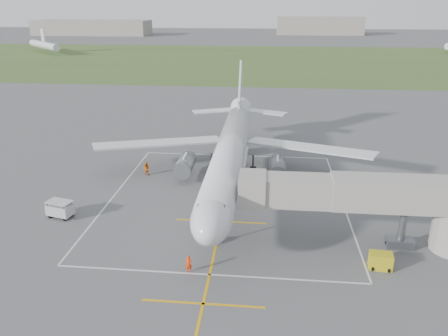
# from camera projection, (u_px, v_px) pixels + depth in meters

# --- Properties ---
(ground) EXTENTS (700.00, 700.00, 0.00)m
(ground) POSITION_uv_depth(u_px,v_px,m) (229.00, 186.00, 57.19)
(ground) COLOR #505052
(ground) RESTS_ON ground
(grass_strip) EXTENTS (700.00, 120.00, 0.02)m
(grass_strip) POSITION_uv_depth(u_px,v_px,m) (257.00, 60.00, 177.97)
(grass_strip) COLOR #445927
(grass_strip) RESTS_ON ground
(apron_markings) EXTENTS (28.20, 60.00, 0.01)m
(apron_markings) POSITION_uv_depth(u_px,v_px,m) (225.00, 205.00, 51.79)
(apron_markings) COLOR #E6A10D
(apron_markings) RESTS_ON ground
(airliner) EXTENTS (38.93, 46.75, 13.52)m
(airliner) POSITION_uv_depth(u_px,v_px,m) (230.00, 152.00, 56.32)
(airliner) COLOR silver
(airliner) RESTS_ON ground
(jet_bridge) EXTENTS (23.40, 5.00, 7.20)m
(jet_bridge) POSITION_uv_depth(u_px,v_px,m) (381.00, 202.00, 41.50)
(jet_bridge) COLOR #9D988E
(jet_bridge) RESTS_ON ground
(gpu_unit) EXTENTS (2.11, 1.58, 1.50)m
(gpu_unit) POSITION_uv_depth(u_px,v_px,m) (381.00, 261.00, 39.31)
(gpu_unit) COLOR gold
(gpu_unit) RESTS_ON ground
(baggage_cart) EXTENTS (3.07, 2.27, 1.92)m
(baggage_cart) POSITION_uv_depth(u_px,v_px,m) (60.00, 209.00, 48.59)
(baggage_cart) COLOR #BABABA
(baggage_cart) RESTS_ON ground
(ramp_worker_nose) EXTENTS (0.63, 0.44, 1.64)m
(ramp_worker_nose) POSITION_uv_depth(u_px,v_px,m) (189.00, 264.00, 38.70)
(ramp_worker_nose) COLOR #FF3B08
(ramp_worker_nose) RESTS_ON ground
(ramp_worker_wing) EXTENTS (1.05, 0.92, 1.84)m
(ramp_worker_wing) POSITION_uv_depth(u_px,v_px,m) (147.00, 168.00, 60.50)
(ramp_worker_wing) COLOR #DD5A06
(ramp_worker_wing) RESTS_ON ground
(distant_hangars) EXTENTS (345.00, 49.00, 12.00)m
(distant_hangars) POSITION_uv_depth(u_px,v_px,m) (240.00, 28.00, 303.21)
(distant_hangars) COLOR gray
(distant_hangars) RESTS_ON ground
(distant_aircraft) EXTENTS (213.55, 53.93, 8.85)m
(distant_aircraft) POSITION_uv_depth(u_px,v_px,m) (253.00, 44.00, 205.03)
(distant_aircraft) COLOR silver
(distant_aircraft) RESTS_ON ground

